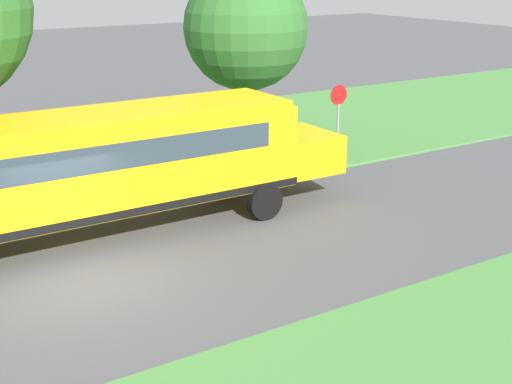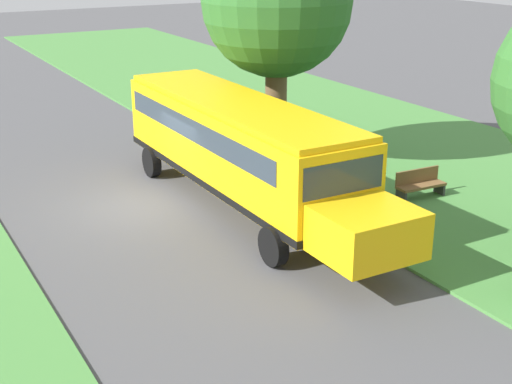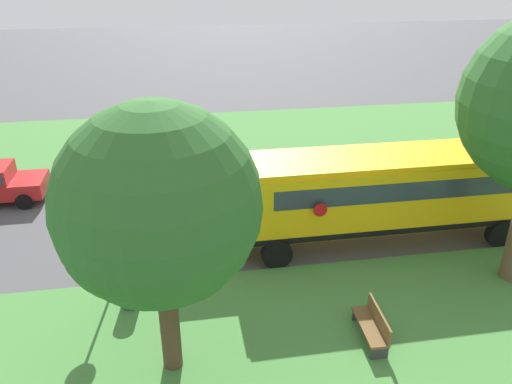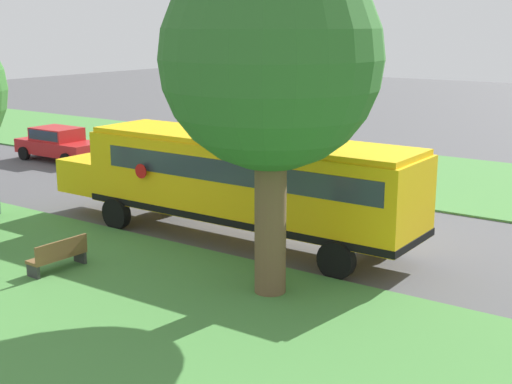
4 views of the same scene
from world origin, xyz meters
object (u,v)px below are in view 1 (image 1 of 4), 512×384
Objects in this scene: trash_bin at (313,150)px; park_bench at (115,160)px; oak_tree_roadside_mid at (246,29)px; stop_sign at (338,114)px; school_bus at (107,161)px.

park_bench is at bearing -111.02° from trash_bin.
oak_tree_roadside_mid is at bearing -158.39° from trash_bin.
stop_sign is at bearing 48.02° from trash_bin.
trash_bin is at bearing -131.98° from stop_sign.
oak_tree_roadside_mid reaches higher than trash_bin.
school_bus reaches higher than trash_bin.
oak_tree_roadside_mid is 4.48m from stop_sign.
school_bus is 9.40m from oak_tree_roadside_mid.
oak_tree_roadside_mid is 6.56m from park_bench.
trash_bin is (2.42, 6.29, -0.02)m from park_bench.
school_bus is at bearing -54.72° from oak_tree_roadside_mid.
trash_bin is (-2.60, 8.44, -1.47)m from school_bus.
trash_bin is (-0.56, -0.62, -1.29)m from stop_sign.
stop_sign is at bearing 27.57° from oak_tree_roadside_mid.
oak_tree_roadside_mid is 4.86m from trash_bin.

